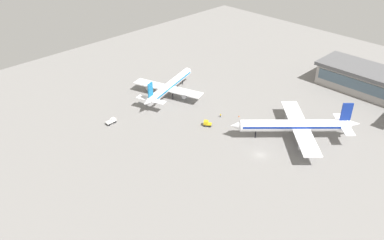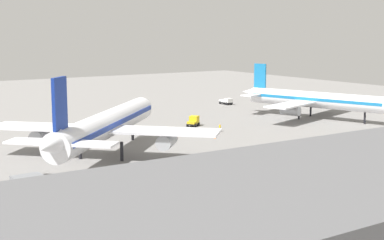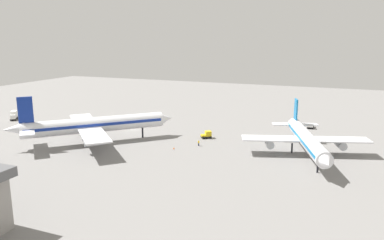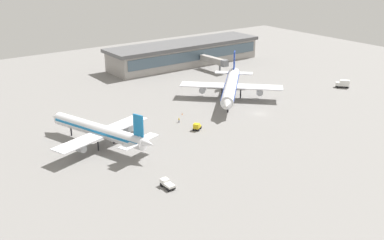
{
  "view_description": "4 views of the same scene",
  "coord_description": "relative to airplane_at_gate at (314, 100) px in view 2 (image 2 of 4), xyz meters",
  "views": [
    {
      "loc": [
        -67.14,
        101.95,
        87.37
      ],
      "look_at": [
        28.88,
        6.79,
        5.48
      ],
      "focal_mm": 37.35,
      "sensor_mm": 36.0,
      "label": 1
    },
    {
      "loc": [
        -42.77,
        -107.51,
        21.7
      ],
      "look_at": [
        24.88,
        -4.37,
        2.13
      ],
      "focal_mm": 52.7,
      "sensor_mm": 36.0,
      "label": 2
    },
    {
      "loc": [
        67.8,
        -111.07,
        31.65
      ],
      "look_at": [
        23.34,
        -2.66,
        5.98
      ],
      "focal_mm": 35.45,
      "sensor_mm": 36.0,
      "label": 3
    },
    {
      "loc": [
        113.37,
        113.45,
        56.69
      ],
      "look_at": [
        28.84,
        -1.91,
        3.35
      ],
      "focal_mm": 43.64,
      "sensor_mm": 36.0,
      "label": 4
    }
  ],
  "objects": [
    {
      "name": "ground",
      "position": [
        -58.9,
        7.93,
        -4.77
      ],
      "size": [
        288.0,
        288.0,
        0.0
      ],
      "primitive_type": "plane",
      "color": "gray"
    },
    {
      "name": "airplane_at_gate",
      "position": [
        0.0,
        0.0,
        0.0
      ],
      "size": [
        34.45,
        41.97,
        13.13
      ],
      "rotation": [
        0.0,
        0.0,
        5.03
      ],
      "color": "white",
      "rests_on": "ground"
    },
    {
      "name": "airplane_taxiing",
      "position": [
        -61.37,
        -10.9,
        0.8
      ],
      "size": [
        39.38,
        39.82,
        15.34
      ],
      "rotation": [
        0.0,
        0.0,
        0.79
      ],
      "color": "white",
      "rests_on": "ground"
    },
    {
      "name": "baggage_tug",
      "position": [
        -31.18,
        7.21,
        -3.62
      ],
      "size": [
        3.75,
        3.54,
        2.3
      ],
      "rotation": [
        0.0,
        0.0,
        0.61
      ],
      "color": "black",
      "rests_on": "ground"
    },
    {
      "name": "pushback_tractor",
      "position": [
        -1.77,
        34.03,
        -3.8
      ],
      "size": [
        2.25,
        4.43,
        1.9
      ],
      "rotation": [
        0.0,
        0.0,
        4.73
      ],
      "color": "black",
      "rests_on": "ground"
    },
    {
      "name": "ground_crew_worker",
      "position": [
        -30.42,
        -2.03,
        -3.93
      ],
      "size": [
        0.51,
        0.53,
        1.67
      ],
      "rotation": [
        0.0,
        0.0,
        2.69
      ],
      "color": "#1E2338",
      "rests_on": "ground"
    },
    {
      "name": "jet_bridge",
      "position": [
        -84.33,
        -49.64,
        0.35
      ],
      "size": [
        3.82,
        17.72,
        6.74
      ],
      "rotation": [
        0.0,
        0.0,
        1.63
      ],
      "color": "#9E9993",
      "rests_on": "ground"
    },
    {
      "name": "safety_cone_near_gate",
      "position": [
        -35.84,
        -7.86,
        -4.47
      ],
      "size": [
        0.44,
        0.44,
        0.6
      ],
      "primitive_type": "cone",
      "color": "#EA590C",
      "rests_on": "ground"
    }
  ]
}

